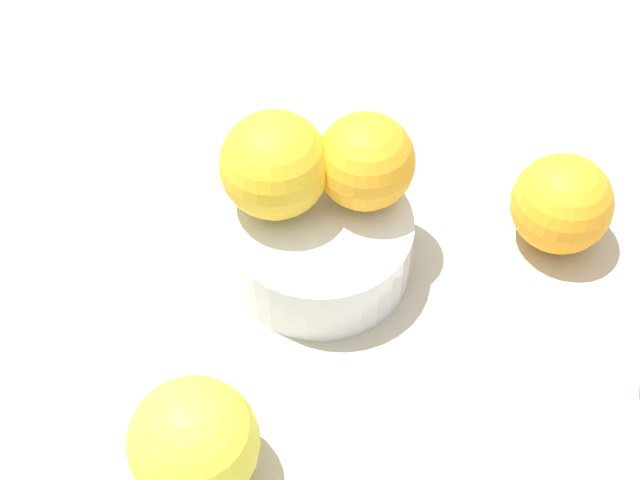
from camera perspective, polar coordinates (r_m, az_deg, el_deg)
ground_plane at (r=68.25cm, az=0.00°, el=-2.14°), size 110.00×110.00×2.00cm
fruit_bowl at (r=65.52cm, az=0.00°, el=-0.35°), size 13.27×13.27×5.13cm
orange_in_bowl_0 at (r=61.88cm, az=-2.88°, el=4.71°), size 7.60×7.60×7.60cm
orange_in_bowl_1 at (r=62.57cm, az=2.86°, el=4.93°), size 6.93×6.93×6.93cm
orange_loose_0 at (r=68.65cm, az=14.91°, el=2.20°), size 7.47×7.47×7.47cm
orange_loose_1 at (r=56.01cm, az=-7.92°, el=-12.46°), size 8.00×8.00×8.00cm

